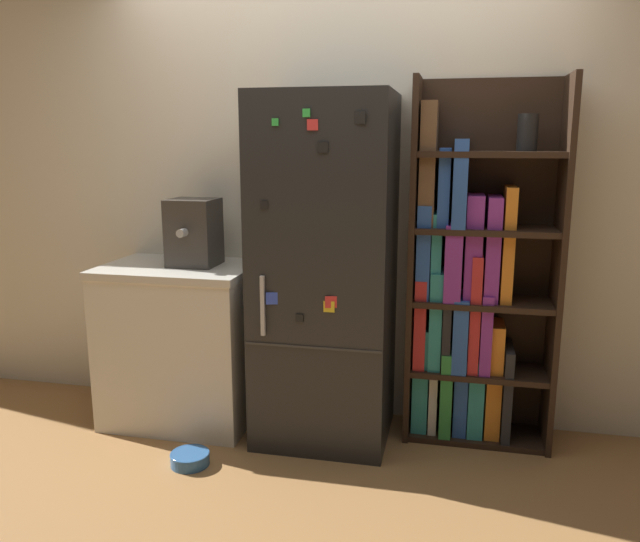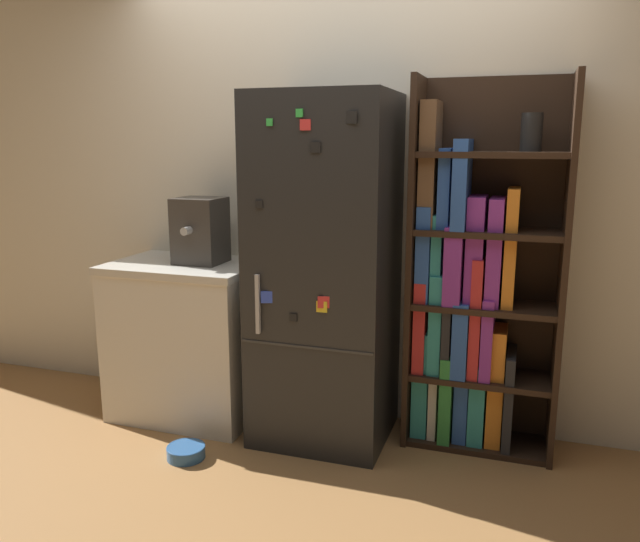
# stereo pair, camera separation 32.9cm
# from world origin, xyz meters

# --- Properties ---
(ground_plane) EXTENTS (16.00, 16.00, 0.00)m
(ground_plane) POSITION_xyz_m (0.00, 0.00, 0.00)
(ground_plane) COLOR #A87542
(wall_back) EXTENTS (8.00, 0.05, 2.60)m
(wall_back) POSITION_xyz_m (0.00, 0.47, 1.30)
(wall_back) COLOR beige
(wall_back) RESTS_ON ground_plane
(refrigerator) EXTENTS (0.70, 0.64, 1.83)m
(refrigerator) POSITION_xyz_m (-0.00, 0.14, 0.91)
(refrigerator) COLOR black
(refrigerator) RESTS_ON ground_plane
(bookshelf) EXTENTS (0.76, 0.35, 1.90)m
(bookshelf) POSITION_xyz_m (0.74, 0.30, 0.81)
(bookshelf) COLOR black
(bookshelf) RESTS_ON ground_plane
(kitchen_counter) EXTENTS (0.84, 0.61, 0.91)m
(kitchen_counter) POSITION_xyz_m (-0.84, 0.15, 0.46)
(kitchen_counter) COLOR silver
(kitchen_counter) RESTS_ON ground_plane
(espresso_machine) EXTENTS (0.26, 0.30, 0.37)m
(espresso_machine) POSITION_xyz_m (-0.75, 0.18, 1.09)
(espresso_machine) COLOR #38332D
(espresso_machine) RESTS_ON kitchen_counter
(pet_bowl) EXTENTS (0.20, 0.20, 0.06)m
(pet_bowl) POSITION_xyz_m (-0.59, -0.35, 0.04)
(pet_bowl) COLOR #3366A5
(pet_bowl) RESTS_ON ground_plane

